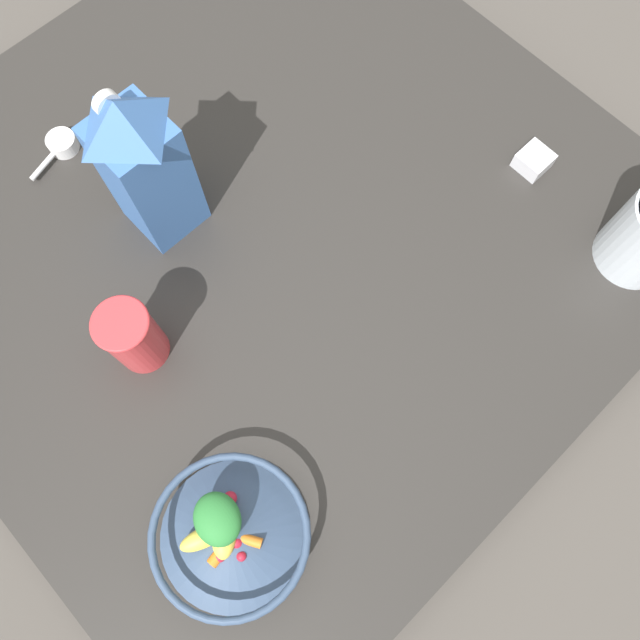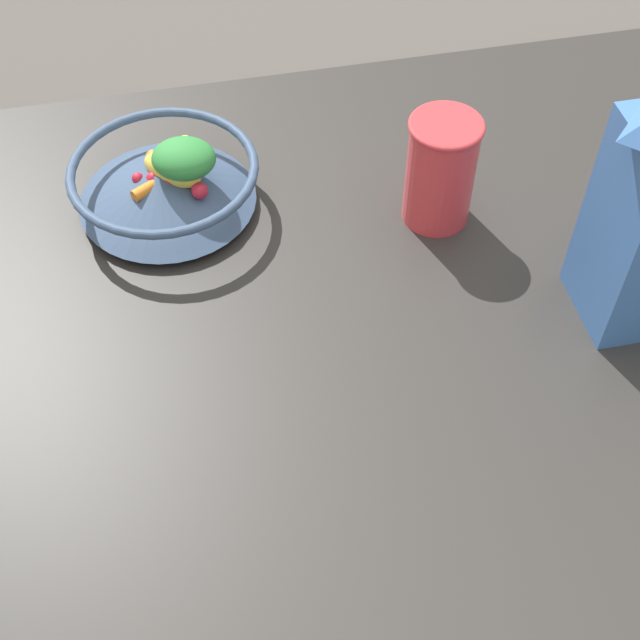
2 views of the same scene
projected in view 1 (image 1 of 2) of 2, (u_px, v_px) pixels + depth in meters
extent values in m
plane|color=#4C4742|center=(266.00, 234.00, 0.98)|extent=(6.00, 6.00, 0.00)
cube|color=#2D2B28|center=(265.00, 228.00, 0.96)|extent=(1.07, 1.07, 0.04)
cylinder|color=#384C6B|center=(234.00, 535.00, 0.79)|extent=(0.10, 0.10, 0.01)
cone|color=#384C6B|center=(232.00, 535.00, 0.77)|extent=(0.19, 0.19, 0.04)
torus|color=#384C6B|center=(229.00, 536.00, 0.75)|extent=(0.20, 0.20, 0.01)
ellipsoid|color=#EFD64C|center=(204.00, 537.00, 0.75)|extent=(0.07, 0.04, 0.02)
ellipsoid|color=#EFD64C|center=(224.00, 530.00, 0.75)|extent=(0.07, 0.07, 0.03)
cylinder|color=orange|center=(224.00, 548.00, 0.76)|extent=(0.05, 0.02, 0.01)
cylinder|color=orange|center=(248.00, 540.00, 0.76)|extent=(0.03, 0.04, 0.01)
sphere|color=red|center=(232.00, 527.00, 0.76)|extent=(0.02, 0.02, 0.02)
sphere|color=red|center=(225.00, 539.00, 0.76)|extent=(0.01, 0.01, 0.01)
sphere|color=red|center=(220.00, 556.00, 0.75)|extent=(0.02, 0.02, 0.02)
sphere|color=red|center=(230.00, 498.00, 0.77)|extent=(0.02, 0.02, 0.02)
sphere|color=red|center=(237.00, 542.00, 0.76)|extent=(0.02, 0.02, 0.02)
sphere|color=red|center=(241.00, 556.00, 0.75)|extent=(0.01, 0.01, 0.01)
ellipsoid|color=#2D7F38|center=(217.00, 519.00, 0.74)|extent=(0.07, 0.08, 0.04)
cube|color=#3D6BB2|center=(149.00, 177.00, 0.84)|extent=(0.09, 0.09, 0.21)
pyramid|color=#3D6BB2|center=(120.00, 116.00, 0.72)|extent=(0.09, 0.09, 0.05)
cylinder|color=white|center=(107.00, 104.00, 0.73)|extent=(0.03, 0.01, 0.03)
cylinder|color=#DB383D|center=(133.00, 337.00, 0.82)|extent=(0.07, 0.07, 0.12)
torus|color=#DB383D|center=(120.00, 323.00, 0.76)|extent=(0.07, 0.07, 0.01)
cube|color=silver|center=(534.00, 161.00, 0.96)|extent=(0.05, 0.05, 0.03)
cube|color=brown|center=(533.00, 162.00, 0.96)|extent=(0.04, 0.04, 0.02)
cylinder|color=white|center=(63.00, 143.00, 0.97)|extent=(0.05, 0.05, 0.02)
cylinder|color=white|center=(42.00, 167.00, 0.96)|extent=(0.05, 0.02, 0.01)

